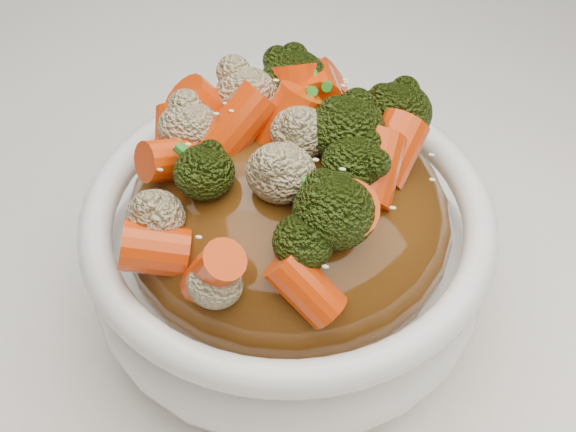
# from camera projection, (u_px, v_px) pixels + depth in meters

# --- Properties ---
(tablecloth) EXTENTS (1.20, 0.80, 0.04)m
(tablecloth) POSITION_uv_depth(u_px,v_px,m) (374.00, 295.00, 0.54)
(tablecloth) COLOR white
(tablecloth) RESTS_ON dining_table
(bowl) EXTENTS (0.31, 0.31, 0.09)m
(bowl) POSITION_uv_depth(u_px,v_px,m) (288.00, 256.00, 0.48)
(bowl) COLOR white
(bowl) RESTS_ON tablecloth
(sauce_base) EXTENTS (0.24, 0.24, 0.10)m
(sauce_base) POSITION_uv_depth(u_px,v_px,m) (288.00, 220.00, 0.46)
(sauce_base) COLOR #512E0E
(sauce_base) RESTS_ON bowl
(carrots) EXTENTS (0.24, 0.24, 0.05)m
(carrots) POSITION_uv_depth(u_px,v_px,m) (288.00, 129.00, 0.41)
(carrots) COLOR #DF3D07
(carrots) RESTS_ON sauce_base
(broccoli) EXTENTS (0.24, 0.24, 0.05)m
(broccoli) POSITION_uv_depth(u_px,v_px,m) (288.00, 131.00, 0.41)
(broccoli) COLOR black
(broccoli) RESTS_ON sauce_base
(cauliflower) EXTENTS (0.24, 0.24, 0.04)m
(cauliflower) POSITION_uv_depth(u_px,v_px,m) (288.00, 134.00, 0.41)
(cauliflower) COLOR #C2B284
(cauliflower) RESTS_ON sauce_base
(scallions) EXTENTS (0.18, 0.18, 0.02)m
(scallions) POSITION_uv_depth(u_px,v_px,m) (288.00, 128.00, 0.41)
(scallions) COLOR #267E1D
(scallions) RESTS_ON sauce_base
(sesame_seeds) EXTENTS (0.22, 0.22, 0.01)m
(sesame_seeds) POSITION_uv_depth(u_px,v_px,m) (288.00, 128.00, 0.41)
(sesame_seeds) COLOR beige
(sesame_seeds) RESTS_ON sauce_base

